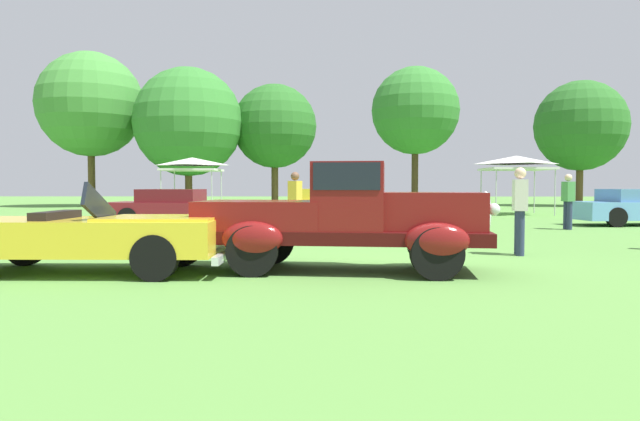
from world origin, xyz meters
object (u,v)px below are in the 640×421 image
Objects in this scene: show_car_yellow at (320,206)px; spectator_near_truck at (520,208)px; spectator_by_row at (568,200)px; canopy_tent_left_field at (192,163)px; canopy_tent_center_field at (517,162)px; spectator_between_cars at (295,202)px; show_car_burgundy at (175,208)px; feature_pickup_truck at (344,216)px; neighbor_convertible at (91,235)px; show_car_skyblue at (638,207)px.

spectator_near_truck is at bearing -67.37° from show_car_yellow.
spectator_by_row is 0.62× the size of canopy_tent_left_field.
spectator_between_cars is at bearing -128.04° from canopy_tent_center_field.
spectator_between_cars reaches higher than show_car_burgundy.
canopy_tent_left_field reaches higher than spectator_near_truck.
show_car_yellow is at bearing 84.65° from spectator_between_cars.
feature_pickup_truck reaches higher than show_car_yellow.
feature_pickup_truck is 1.73× the size of canopy_tent_left_field.
feature_pickup_truck is at bearing -87.25° from show_car_yellow.
spectator_near_truck is at bearing 17.77° from neighbor_convertible.
spectator_between_cars is (-11.27, -4.88, 0.31)m from show_car_skyblue.
show_car_burgundy is (-1.37, 10.00, 0.02)m from neighbor_convertible.
canopy_tent_center_field is (8.96, 6.21, 1.82)m from show_car_yellow.
neighbor_convertible is 1.53× the size of canopy_tent_center_field.
spectator_between_cars is at bearing -160.13° from spectator_by_row.
canopy_tent_left_field is at bearing 113.34° from spectator_between_cars.
neighbor_convertible is 0.97× the size of show_car_burgundy.
spectator_between_cars is (2.79, 5.96, 0.33)m from neighbor_convertible.
spectator_by_row is (10.93, 8.90, 0.33)m from neighbor_convertible.
feature_pickup_truck is 1.63× the size of canopy_tent_center_field.
show_car_skyblue is 2.70× the size of spectator_between_cars.
spectator_by_row is at bearing 61.24° from spectator_near_truck.
neighbor_convertible is 14.10m from spectator_by_row.
canopy_tent_center_field is (4.98, 15.78, 1.51)m from spectator_near_truck.
spectator_by_row is at bearing -21.65° from show_car_yellow.
show_car_yellow is at bearing -49.98° from canopy_tent_left_field.
canopy_tent_left_field and canopy_tent_center_field have the same top height.
spectator_by_row is (7.02, 8.65, 0.04)m from feature_pickup_truck.
show_car_skyblue is (14.06, 10.85, 0.02)m from neighbor_convertible.
canopy_tent_center_field is (13.68, 8.13, 1.82)m from show_car_burgundy.
spectator_by_row is at bearing 50.95° from feature_pickup_truck.
neighbor_convertible is 1.62× the size of canopy_tent_left_field.
show_car_skyblue is at bearing 23.43° from spectator_between_cars.
feature_pickup_truck is at bearing -70.11° from canopy_tent_left_field.
canopy_tent_left_field is (-1.72, 9.57, 1.82)m from show_car_burgundy.
show_car_yellow is (4.71, 1.92, -0.00)m from show_car_burgundy.
show_car_skyblue is at bearing 3.15° from show_car_burgundy.
feature_pickup_truck is at bearing 3.63° from neighbor_convertible.
spectator_by_row is at bearing -5.08° from show_car_burgundy.
show_car_burgundy is at bearing 97.78° from neighbor_convertible.
spectator_by_row is 17.68m from canopy_tent_left_field.
feature_pickup_truck is 1.07× the size of neighbor_convertible.
canopy_tent_center_field reaches higher than spectator_between_cars.
spectator_between_cars is 0.59× the size of canopy_tent_center_field.
canopy_tent_left_field is (-5.87, 13.61, 1.51)m from spectator_between_cars.
feature_pickup_truck is 1.03× the size of show_car_yellow.
neighbor_convertible is 2.59× the size of spectator_near_truck.
show_car_yellow is 5.98m from spectator_between_cars.
neighbor_convertible is 0.96× the size of show_car_skyblue.
show_car_yellow is at bearing 112.63° from spectator_near_truck.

